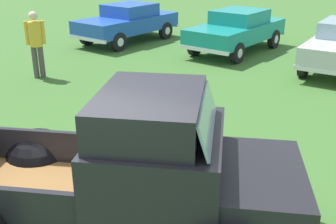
{
  "coord_description": "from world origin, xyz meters",
  "views": [
    {
      "loc": [
        2.62,
        -3.53,
        3.4
      ],
      "look_at": [
        0.0,
        1.66,
        1.07
      ],
      "focal_mm": 43.74,
      "sensor_mm": 36.0,
      "label": 1
    }
  ],
  "objects": [
    {
      "name": "show_car_0",
      "position": [
        -5.91,
        9.95,
        0.78
      ],
      "size": [
        2.59,
        4.49,
        1.43
      ],
      "rotation": [
        0.0,
        0.0,
        -1.76
      ],
      "color": "black",
      "rests_on": "ground"
    },
    {
      "name": "spectator_0",
      "position": [
        -5.61,
        4.75,
        1.06
      ],
      "size": [
        0.48,
        0.48,
        1.84
      ],
      "rotation": [
        0.0,
        0.0,
        2.3
      ],
      "color": "#4C4742",
      "rests_on": "ground"
    },
    {
      "name": "show_car_1",
      "position": [
        -1.65,
        10.26,
        0.78
      ],
      "size": [
        2.58,
        4.52,
        1.43
      ],
      "rotation": [
        0.0,
        0.0,
        -1.77
      ],
      "color": "black",
      "rests_on": "ground"
    },
    {
      "name": "vintage_pickup_truck",
      "position": [
        0.37,
        0.12,
        0.76
      ],
      "size": [
        4.99,
        3.79,
        1.96
      ],
      "rotation": [
        0.0,
        0.0,
        0.32
      ],
      "color": "black",
      "rests_on": "ground"
    }
  ]
}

